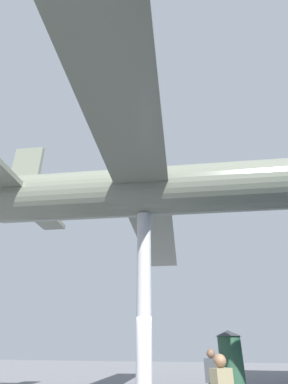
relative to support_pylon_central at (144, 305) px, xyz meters
name	(u,v)px	position (x,y,z in m)	size (l,w,h in m)	color
support_pylon_central	(144,305)	(0.00, 0.00, 0.00)	(0.44, 0.44, 5.64)	#B7B7BC
suspended_airplane	(149,191)	(-0.03, 0.16, 3.68)	(20.23, 12.04, 3.04)	slate
visitor_second	(213,377)	(-1.72, 1.58, -1.84)	(0.39, 0.46, 1.70)	#4C4238
info_kiosk	(231,361)	(-6.37, 1.91, -1.57)	(1.13, 1.13, 2.43)	#234733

